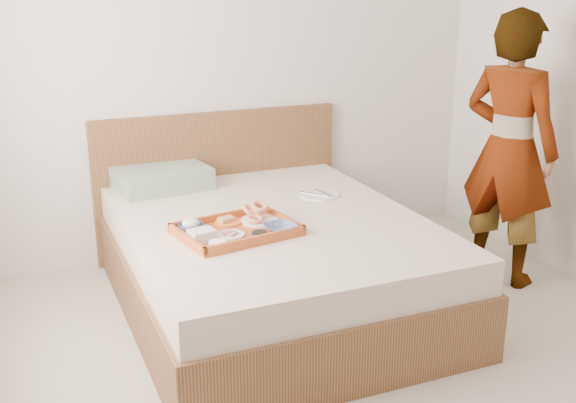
% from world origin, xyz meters
% --- Properties ---
extents(ground, '(3.50, 4.00, 0.01)m').
position_xyz_m(ground, '(0.00, 0.00, 0.00)').
color(ground, '#BBB19E').
rests_on(ground, ground).
extents(wall_back, '(3.50, 0.01, 2.60)m').
position_xyz_m(wall_back, '(0.00, 2.00, 1.30)').
color(wall_back, silver).
rests_on(wall_back, ground).
extents(bed, '(1.65, 2.00, 0.53)m').
position_xyz_m(bed, '(-0.12, 1.00, 0.27)').
color(bed, brown).
rests_on(bed, ground).
extents(headboard, '(1.65, 0.06, 0.95)m').
position_xyz_m(headboard, '(-0.12, 1.97, 0.47)').
color(headboard, brown).
rests_on(headboard, ground).
extents(pillow, '(0.60, 0.45, 0.13)m').
position_xyz_m(pillow, '(-0.54, 1.79, 0.60)').
color(pillow, '#98A799').
rests_on(pillow, bed).
extents(tray, '(0.64, 0.51, 0.05)m').
position_xyz_m(tray, '(-0.38, 0.85, 0.56)').
color(tray, '#B74C15').
rests_on(tray, bed).
extents(prawn_plate, '(0.23, 0.23, 0.01)m').
position_xyz_m(prawn_plate, '(-0.22, 0.94, 0.55)').
color(prawn_plate, white).
rests_on(prawn_plate, tray).
extents(navy_bowl_big, '(0.19, 0.19, 0.04)m').
position_xyz_m(navy_bowl_big, '(-0.18, 0.75, 0.57)').
color(navy_bowl_big, navy).
rests_on(navy_bowl_big, tray).
extents(sauce_dish, '(0.10, 0.10, 0.03)m').
position_xyz_m(sauce_dish, '(-0.31, 0.70, 0.56)').
color(sauce_dish, black).
rests_on(sauce_dish, tray).
extents(meat_plate, '(0.16, 0.16, 0.01)m').
position_xyz_m(meat_plate, '(-0.43, 0.79, 0.55)').
color(meat_plate, white).
rests_on(meat_plate, tray).
extents(bread_plate, '(0.16, 0.16, 0.01)m').
position_xyz_m(bread_plate, '(-0.38, 0.98, 0.55)').
color(bread_plate, orange).
rests_on(bread_plate, tray).
extents(salad_bowl, '(0.15, 0.15, 0.04)m').
position_xyz_m(salad_bowl, '(-0.59, 0.94, 0.57)').
color(salad_bowl, navy).
rests_on(salad_bowl, tray).
extents(plastic_tub, '(0.14, 0.12, 0.05)m').
position_xyz_m(plastic_tub, '(-0.58, 0.79, 0.57)').
color(plastic_tub, silver).
rests_on(plastic_tub, tray).
extents(cheese_round, '(0.10, 0.10, 0.03)m').
position_xyz_m(cheese_round, '(-0.54, 0.67, 0.56)').
color(cheese_round, white).
rests_on(cheese_round, tray).
extents(dinner_plate, '(0.31, 0.31, 0.01)m').
position_xyz_m(dinner_plate, '(0.29, 1.28, 0.54)').
color(dinner_plate, white).
rests_on(dinner_plate, bed).
extents(person, '(0.58, 0.69, 1.63)m').
position_xyz_m(person, '(1.32, 0.84, 0.81)').
color(person, silver).
rests_on(person, ground).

